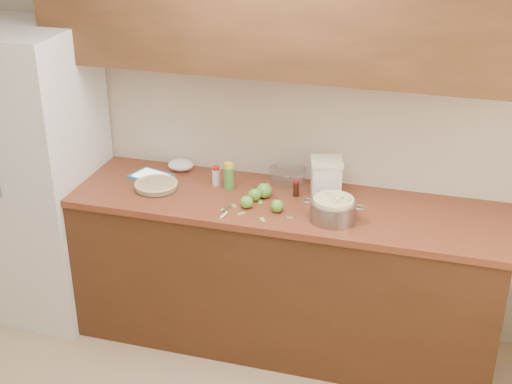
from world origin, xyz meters
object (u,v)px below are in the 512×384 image
(pie, at_px, (156,185))
(tablet, at_px, (151,176))
(flour_canister, at_px, (326,177))
(colander, at_px, (333,210))

(pie, xyz_separation_m, tablet, (-0.10, 0.14, -0.01))
(flour_canister, height_order, tablet, flour_canister)
(colander, bearing_deg, flour_canister, 108.40)
(pie, distance_m, colander, 1.04)
(pie, relative_size, colander, 0.78)
(colander, bearing_deg, tablet, 168.65)
(flour_canister, bearing_deg, pie, -168.47)
(pie, distance_m, tablet, 0.17)
(pie, distance_m, flour_canister, 0.97)
(colander, relative_size, flour_canister, 1.55)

